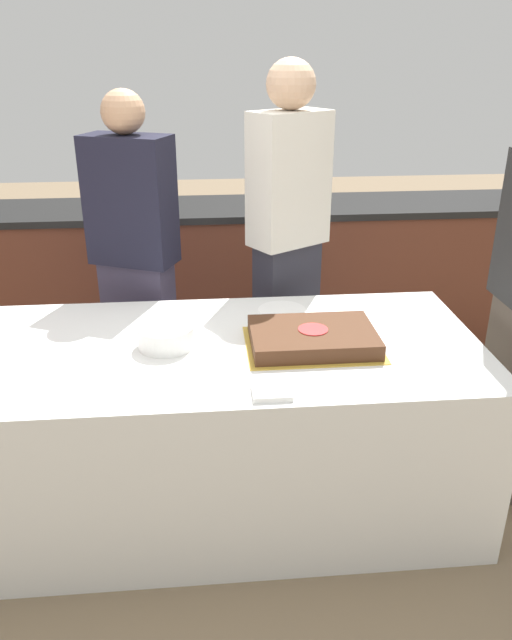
{
  "coord_description": "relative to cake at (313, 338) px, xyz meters",
  "views": [
    {
      "loc": [
        0.02,
        -2.18,
        1.82
      ],
      "look_at": [
        0.22,
        0.0,
        0.84
      ],
      "focal_mm": 35.0,
      "sensor_mm": 36.0,
      "label": 1
    }
  ],
  "objects": [
    {
      "name": "ground_plane",
      "position": [
        -0.43,
        0.04,
        -0.78
      ],
      "size": [
        14.0,
        14.0,
        0.0
      ],
      "primitive_type": "plane",
      "color": "#7A664C"
    },
    {
      "name": "back_counter",
      "position": [
        -0.43,
        1.59,
        -0.32
      ],
      "size": [
        4.4,
        0.58,
        0.92
      ],
      "color": "#5B2D1E",
      "rests_on": "ground_plane"
    },
    {
      "name": "dining_table",
      "position": [
        -0.43,
        0.04,
        -0.41
      ],
      "size": [
        2.2,
        0.96,
        0.74
      ],
      "color": "silver",
      "rests_on": "ground_plane"
    },
    {
      "name": "cake",
      "position": [
        0.0,
        0.0,
        0.0
      ],
      "size": [
        0.52,
        0.38,
        0.07
      ],
      "color": "gold",
      "rests_on": "dining_table"
    },
    {
      "name": "plate_stack",
      "position": [
        -0.56,
        0.04,
        0.01
      ],
      "size": [
        0.22,
        0.22,
        0.09
      ],
      "color": "white",
      "rests_on": "dining_table"
    },
    {
      "name": "side_plate_near_cake",
      "position": [
        -0.07,
        0.35,
        -0.03
      ],
      "size": [
        0.21,
        0.21,
        0.0
      ],
      "color": "white",
      "rests_on": "dining_table"
    },
    {
      "name": "utensil_pile",
      "position": [
        -0.2,
        -0.36,
        -0.02
      ],
      "size": [
        0.13,
        0.11,
        0.02
      ],
      "color": "white",
      "rests_on": "dining_table"
    },
    {
      "name": "person_cutting_cake",
      "position": [
        0.0,
        0.74,
        0.16
      ],
      "size": [
        0.41,
        0.36,
        1.77
      ],
      "rotation": [
        0.0,
        0.0,
        -2.58
      ],
      "color": "#282833",
      "rests_on": "ground_plane"
    },
    {
      "name": "person_standing_back",
      "position": [
        -0.73,
        0.74,
        0.07
      ],
      "size": [
        0.44,
        0.34,
        1.65
      ],
      "rotation": [
        0.0,
        0.0,
        2.74
      ],
      "color": "#383347",
      "rests_on": "ground_plane"
    }
  ]
}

